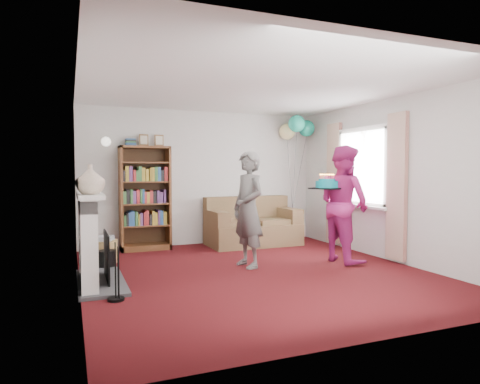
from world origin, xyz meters
name	(u,v)px	position (x,y,z in m)	size (l,w,h in m)	color
ground	(256,273)	(0.00, 0.00, 0.00)	(5.00, 5.00, 0.00)	black
wall_back	(202,178)	(0.00, 2.51, 1.25)	(4.50, 0.02, 2.50)	silver
wall_left	(77,183)	(-2.26, 0.00, 1.25)	(0.02, 5.00, 2.50)	silver
wall_right	(390,180)	(2.26, 0.00, 1.25)	(0.02, 5.00, 2.50)	silver
ceiling	(256,87)	(0.00, 0.00, 2.50)	(4.50, 5.00, 0.01)	white
fireplace	(93,243)	(-2.09, 0.19, 0.51)	(0.55, 1.80, 1.12)	#3F3F42
window_bay	(362,182)	(2.21, 0.60, 1.20)	(0.14, 2.02, 2.20)	white
wall_sconce	(106,142)	(-1.75, 2.36, 1.88)	(0.16, 0.23, 0.16)	gold
bookcase	(145,199)	(-1.12, 2.30, 0.89)	(0.86, 0.42, 2.02)	#472B14
sofa	(252,227)	(0.83, 2.07, 0.33)	(1.68, 0.89, 0.89)	brown
wicker_basket	(102,251)	(-1.90, 1.44, 0.18)	(0.45, 0.45, 0.40)	olive
person_striped	(248,209)	(0.04, 0.38, 0.83)	(0.61, 0.40, 1.67)	black
person_magenta	(344,204)	(1.54, 0.18, 0.88)	(0.86, 0.67, 1.77)	#A8216C
birthday_cake	(327,184)	(1.21, 0.13, 1.18)	(0.40, 0.40, 0.22)	black
balloons	(297,128)	(1.82, 2.15, 2.22)	(0.67, 0.71, 1.78)	#3F3F3F
mantel_vase	(90,179)	(-2.12, -0.15, 1.29)	(0.32, 0.32, 0.34)	beige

